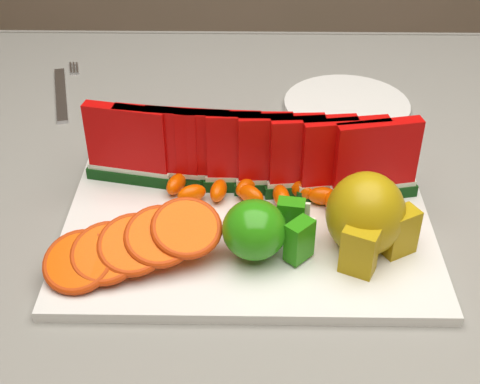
{
  "coord_description": "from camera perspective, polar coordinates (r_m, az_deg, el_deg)",
  "views": [
    {
      "loc": [
        -0.04,
        -0.62,
        1.22
      ],
      "look_at": [
        -0.05,
        -0.04,
        0.81
      ],
      "focal_mm": 50.0,
      "sensor_mm": 36.0,
      "label": 1
    }
  ],
  "objects": [
    {
      "name": "platter",
      "position": [
        0.74,
        0.68,
        -2.45
      ],
      "size": [
        0.4,
        0.3,
        0.01
      ],
      "color": "silver",
      "rests_on": "tablecloth"
    },
    {
      "name": "watermelon_row",
      "position": [
        0.76,
        0.8,
        3.21
      ],
      "size": [
        0.39,
        0.07,
        0.1
      ],
      "color": "#093407",
      "rests_on": "platter"
    },
    {
      "name": "fork",
      "position": [
        1.05,
        -14.92,
        8.27
      ],
      "size": [
        0.06,
        0.19,
        0.0
      ],
      "color": "silver",
      "rests_on": "tablecloth"
    },
    {
      "name": "pear_cluster",
      "position": [
        0.69,
        10.8,
        -2.14
      ],
      "size": [
        0.1,
        0.1,
        0.09
      ],
      "color": "#9D8A12",
      "rests_on": "platter"
    },
    {
      "name": "table",
      "position": [
        0.84,
        3.45,
        -6.92
      ],
      "size": [
        1.4,
        0.9,
        0.75
      ],
      "color": "#482719",
      "rests_on": "ground"
    },
    {
      "name": "tangerine_segments",
      "position": [
        0.75,
        1.51,
        -0.03
      ],
      "size": [
        0.2,
        0.07,
        0.02
      ],
      "color": "orange",
      "rests_on": "platter"
    },
    {
      "name": "orange_fan_back",
      "position": [
        0.82,
        0.68,
        4.14
      ],
      "size": [
        0.33,
        0.1,
        0.04
      ],
      "color": "#C84007",
      "rests_on": "platter"
    },
    {
      "name": "side_plate",
      "position": [
        0.98,
        9.09,
        7.32
      ],
      "size": [
        0.2,
        0.2,
        0.01
      ],
      "color": "silver",
      "rests_on": "tablecloth"
    },
    {
      "name": "orange_fan_front",
      "position": [
        0.67,
        -9.11,
        -4.43
      ],
      "size": [
        0.19,
        0.12,
        0.05
      ],
      "color": "#C84007",
      "rests_on": "platter"
    },
    {
      "name": "apple_cluster",
      "position": [
        0.67,
        1.85,
        -3.22
      ],
      "size": [
        0.1,
        0.08,
        0.06
      ],
      "color": "#3A950C",
      "rests_on": "platter"
    },
    {
      "name": "tablecloth",
      "position": [
        0.8,
        3.61,
        -3.64
      ],
      "size": [
        1.53,
        1.03,
        0.2
      ],
      "color": "gray",
      "rests_on": "table"
    }
  ]
}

